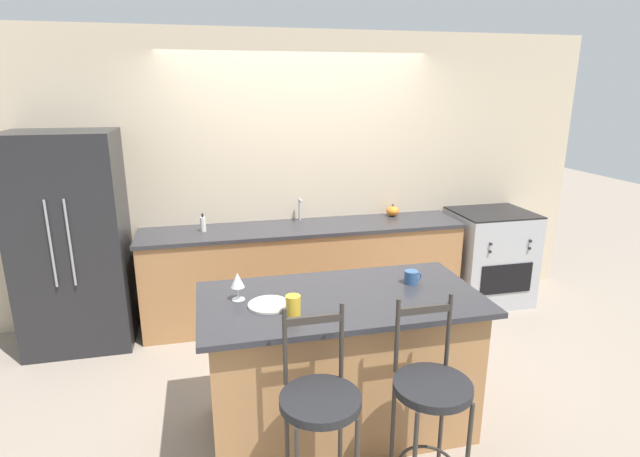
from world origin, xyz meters
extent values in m
plane|color=gray|center=(0.00, 0.00, 0.00)|extent=(18.00, 18.00, 0.00)
cube|color=beige|center=(0.00, 0.66, 1.35)|extent=(6.00, 0.07, 2.70)
cube|color=#A87547|center=(0.00, 0.36, 0.45)|extent=(3.01, 0.61, 0.89)
cube|color=#2D2D33|center=(0.00, 0.36, 0.91)|extent=(3.04, 0.65, 0.03)
cube|color=black|center=(0.00, 0.36, 0.92)|extent=(0.56, 0.34, 0.01)
cylinder|color=#ADAFB5|center=(0.00, 0.57, 1.04)|extent=(0.02, 0.02, 0.22)
cylinder|color=#ADAFB5|center=(0.00, 0.51, 1.14)|extent=(0.02, 0.12, 0.02)
cube|color=#A87547|center=(-0.11, -1.34, 0.45)|extent=(1.64, 0.77, 0.90)
cube|color=#2D2D33|center=(-0.11, -1.34, 0.92)|extent=(1.76, 0.89, 0.03)
cube|color=#232326|center=(-2.01, 0.30, 0.93)|extent=(0.86, 0.68, 1.85)
cylinder|color=#939399|center=(-2.08, -0.05, 1.02)|extent=(0.02, 0.02, 0.70)
cylinder|color=#939399|center=(-1.94, -0.05, 1.02)|extent=(0.02, 0.02, 0.70)
cube|color=#ADAFB5|center=(1.96, 0.31, 0.47)|extent=(0.77, 0.68, 0.95)
cube|color=black|center=(1.96, -0.04, 0.36)|extent=(0.56, 0.01, 0.30)
cube|color=black|center=(1.96, 0.31, 0.95)|extent=(0.77, 0.68, 0.02)
cylinder|color=black|center=(1.74, -0.05, 0.74)|extent=(0.03, 0.02, 0.03)
cylinder|color=black|center=(2.17, -0.05, 0.74)|extent=(0.03, 0.02, 0.03)
cylinder|color=black|center=(1.74, -0.05, 0.66)|extent=(0.03, 0.02, 0.03)
cylinder|color=black|center=(2.17, -0.05, 0.66)|extent=(0.03, 0.02, 0.03)
cylinder|color=#332D28|center=(-0.55, -1.88, 0.34)|extent=(0.02, 0.02, 0.68)
cylinder|color=#332D28|center=(-0.26, -1.88, 0.34)|extent=(0.02, 0.02, 0.68)
cylinder|color=#232326|center=(-0.40, -2.03, 0.70)|extent=(0.41, 0.41, 0.04)
cylinder|color=#332D28|center=(-0.55, -1.88, 0.93)|extent=(0.02, 0.02, 0.42)
cylinder|color=#332D28|center=(-0.26, -1.88, 0.93)|extent=(0.02, 0.02, 0.42)
cube|color=#332D28|center=(-0.40, -1.88, 1.07)|extent=(0.29, 0.02, 0.04)
cylinder|color=#332D28|center=(0.04, -1.90, 0.34)|extent=(0.02, 0.02, 0.68)
cylinder|color=#332D28|center=(0.33, -1.90, 0.34)|extent=(0.02, 0.02, 0.68)
cylinder|color=#232326|center=(0.19, -2.05, 0.70)|extent=(0.41, 0.41, 0.04)
cylinder|color=#332D28|center=(0.04, -1.90, 0.93)|extent=(0.02, 0.02, 0.42)
cylinder|color=#332D28|center=(0.33, -1.90, 0.93)|extent=(0.02, 0.02, 0.42)
cube|color=#332D28|center=(0.19, -1.90, 1.07)|extent=(0.29, 0.02, 0.04)
cylinder|color=beige|center=(-0.56, -1.37, 0.94)|extent=(0.25, 0.25, 0.01)
torus|color=beige|center=(-0.56, -1.37, 0.95)|extent=(0.24, 0.24, 0.01)
cylinder|color=white|center=(-0.73, -1.24, 0.94)|extent=(0.08, 0.08, 0.00)
cylinder|color=white|center=(-0.73, -1.24, 0.98)|extent=(0.01, 0.01, 0.08)
cone|color=white|center=(-0.73, -1.24, 1.06)|extent=(0.08, 0.08, 0.09)
cylinder|color=#335689|center=(0.40, -1.24, 0.98)|extent=(0.09, 0.09, 0.09)
torus|color=#335689|center=(0.45, -1.24, 0.98)|extent=(0.06, 0.01, 0.06)
cylinder|color=gold|center=(-0.44, -1.52, 0.99)|extent=(0.09, 0.09, 0.12)
ellipsoid|color=orange|center=(0.95, 0.51, 0.97)|extent=(0.13, 0.13, 0.10)
cylinder|color=brown|center=(0.95, 0.51, 1.04)|extent=(0.02, 0.02, 0.02)
cylinder|color=silver|center=(-0.93, 0.37, 0.99)|extent=(0.05, 0.05, 0.13)
cylinder|color=black|center=(-0.93, 0.37, 1.07)|extent=(0.02, 0.02, 0.03)
camera|label=1|loc=(-0.89, -4.10, 2.19)|focal=28.00mm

